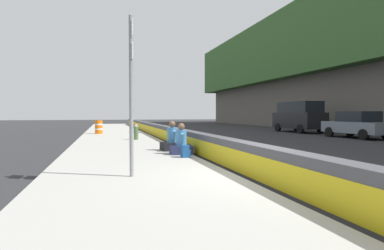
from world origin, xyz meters
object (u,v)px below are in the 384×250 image
object	(u,v)px
seated_person_middle	(172,141)
route_sign_post	(131,84)
construction_barrel	(99,127)
parked_car_fourth	(299,116)
backpack	(185,151)
fire_hydrant	(136,131)
seated_person_foreground	(181,144)
parked_car_third	(357,125)

from	to	relation	value
seated_person_middle	route_sign_post	bearing A→B (deg)	157.93
construction_barrel	parked_car_fourth	bearing A→B (deg)	-90.70
backpack	route_sign_post	bearing A→B (deg)	144.64
seated_person_middle	backpack	xyz separation A→B (m)	(-2.04, -0.00, -0.16)
fire_hydrant	seated_person_middle	bearing A→B (deg)	-171.19
fire_hydrant	construction_barrel	size ratio (longest dim) A/B	0.93
fire_hydrant	seated_person_middle	xyz separation A→B (m)	(-5.54, -0.86, -0.09)
seated_person_foreground	backpack	distance (m)	0.89
route_sign_post	construction_barrel	bearing A→B (deg)	3.51
route_sign_post	parked_car_third	distance (m)	17.74
construction_barrel	parked_car_fourth	size ratio (longest dim) A/B	0.19
seated_person_middle	parked_car_third	bearing A→B (deg)	-70.25
route_sign_post	seated_person_middle	bearing A→B (deg)	-22.07
seated_person_middle	parked_car_third	distance (m)	13.85
route_sign_post	seated_person_middle	xyz separation A→B (m)	(4.77, -1.93, -1.71)
fire_hydrant	parked_car_fourth	xyz separation A→B (m)	(5.71, -14.08, 0.77)
fire_hydrant	parked_car_third	bearing A→B (deg)	-93.57
parked_car_third	fire_hydrant	bearing A→B (deg)	86.43
seated_person_middle	backpack	size ratio (longest dim) A/B	2.85
seated_person_middle	backpack	bearing A→B (deg)	-179.93
seated_person_foreground	parked_car_third	size ratio (longest dim) A/B	0.24
seated_person_middle	parked_car_fourth	world-z (taller)	parked_car_fourth
seated_person_foreground	parked_car_fourth	size ratio (longest dim) A/B	0.21
backpack	parked_car_third	xyz separation A→B (m)	(6.72, -13.03, 0.53)
seated_person_foreground	backpack	size ratio (longest dim) A/B	2.72
fire_hydrant	backpack	size ratio (longest dim) A/B	2.20
route_sign_post	parked_car_third	xyz separation A→B (m)	(9.44, -14.96, -1.35)
fire_hydrant	parked_car_third	size ratio (longest dim) A/B	0.19
seated_person_foreground	construction_barrel	distance (m)	12.97
backpack	parked_car_third	distance (m)	14.67
backpack	seated_person_foreground	bearing A→B (deg)	-5.03
seated_person_foreground	parked_car_fourth	bearing A→B (deg)	-46.61
construction_barrel	parked_car_third	distance (m)	17.34
parked_car_third	route_sign_post	bearing A→B (deg)	122.26
seated_person_foreground	backpack	world-z (taller)	seated_person_foreground
fire_hydrant	seated_person_foreground	size ratio (longest dim) A/B	0.81
parked_car_fourth	construction_barrel	bearing A→B (deg)	89.30
route_sign_post	fire_hydrant	size ratio (longest dim) A/B	4.09
seated_person_middle	backpack	world-z (taller)	seated_person_middle
fire_hydrant	backpack	xyz separation A→B (m)	(-7.58, -0.86, -0.25)
fire_hydrant	backpack	bearing A→B (deg)	-173.52
parked_car_third	parked_car_fourth	distance (m)	6.60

